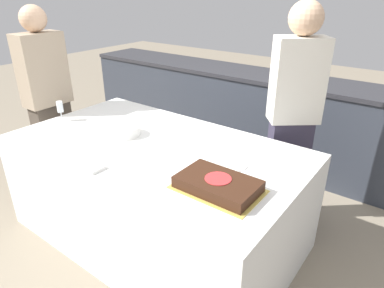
{
  "coord_description": "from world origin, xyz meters",
  "views": [
    {
      "loc": [
        1.47,
        -1.52,
        1.74
      ],
      "look_at": [
        0.33,
        0.0,
        0.85
      ],
      "focal_mm": 32.0,
      "sensor_mm": 36.0,
      "label": 1
    }
  ],
  "objects_px": {
    "cake": "(218,184)",
    "person_seated_left": "(48,100)",
    "person_cutting_cake": "(293,114)",
    "plate_stack": "(125,131)",
    "wine_glass": "(60,108)"
  },
  "relations": [
    {
      "from": "cake",
      "to": "person_seated_left",
      "type": "relative_size",
      "value": 0.29
    },
    {
      "from": "plate_stack",
      "to": "wine_glass",
      "type": "bearing_deg",
      "value": -170.34
    },
    {
      "from": "person_cutting_cake",
      "to": "plate_stack",
      "type": "bearing_deg",
      "value": 1.08
    },
    {
      "from": "plate_stack",
      "to": "person_cutting_cake",
      "type": "relative_size",
      "value": 0.13
    },
    {
      "from": "plate_stack",
      "to": "wine_glass",
      "type": "distance_m",
      "value": 0.63
    },
    {
      "from": "cake",
      "to": "wine_glass",
      "type": "xyz_separation_m",
      "value": [
        -1.55,
        0.11,
        0.08
      ]
    },
    {
      "from": "person_cutting_cake",
      "to": "person_seated_left",
      "type": "relative_size",
      "value": 1.03
    },
    {
      "from": "cake",
      "to": "person_seated_left",
      "type": "height_order",
      "value": "person_seated_left"
    },
    {
      "from": "cake",
      "to": "plate_stack",
      "type": "xyz_separation_m",
      "value": [
        -0.93,
        0.21,
        0.0
      ]
    },
    {
      "from": "plate_stack",
      "to": "person_seated_left",
      "type": "distance_m",
      "value": 0.95
    },
    {
      "from": "cake",
      "to": "wine_glass",
      "type": "distance_m",
      "value": 1.56
    },
    {
      "from": "plate_stack",
      "to": "person_seated_left",
      "type": "xyz_separation_m",
      "value": [
        -0.95,
        -0.01,
        0.05
      ]
    },
    {
      "from": "cake",
      "to": "person_seated_left",
      "type": "distance_m",
      "value": 1.89
    },
    {
      "from": "cake",
      "to": "person_cutting_cake",
      "type": "bearing_deg",
      "value": 90.0
    },
    {
      "from": "person_cutting_cake",
      "to": "person_seated_left",
      "type": "xyz_separation_m",
      "value": [
        -1.88,
        -0.8,
        -0.05
      ]
    }
  ]
}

